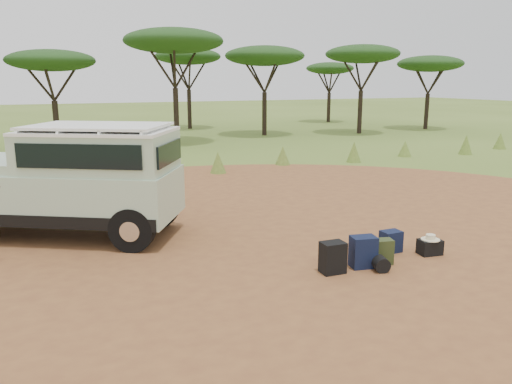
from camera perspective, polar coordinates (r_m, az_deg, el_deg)
name	(u,v)px	position (r m, az deg, el deg)	size (l,w,h in m)	color
ground	(218,257)	(9.69, -4.33, -7.44)	(140.00, 140.00, 0.00)	#5A7128
dirt_clearing	(218,257)	(9.69, -4.34, -7.42)	(23.00, 23.00, 0.01)	#915B2F
grass_fringe	(137,167)	(17.79, -13.45, 2.85)	(36.60, 1.60, 0.90)	#5A7128
acacia_treeline	(105,50)	(28.69, -16.92, 15.22)	(46.70, 13.20, 6.26)	black
safari_vehicle	(71,183)	(11.41, -20.41, 0.97)	(5.24, 4.20, 2.43)	#AAC7AA
backpack_black	(333,258)	(8.92, 8.76, -7.43)	(0.41, 0.30, 0.57)	black
backpack_navy	(363,252)	(9.28, 12.14, -6.72)	(0.45, 0.32, 0.58)	#121B39
backpack_olive	(383,252)	(9.55, 14.29, -6.62)	(0.34, 0.25, 0.47)	#2D3C1B
duffel_navy	(391,242)	(10.23, 15.15, -5.48)	(0.38, 0.29, 0.43)	#121B39
hard_case	(430,247)	(10.33, 19.24, -5.97)	(0.43, 0.30, 0.30)	black
stuff_sack	(381,264)	(9.21, 14.06, -7.98)	(0.28, 0.28, 0.28)	black
safari_hat	(431,238)	(10.28, 19.32, -4.96)	(0.36, 0.36, 0.10)	beige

